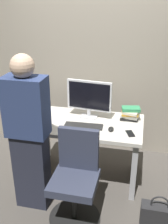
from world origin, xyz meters
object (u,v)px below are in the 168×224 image
cell_phone (130,134)px  handbag (158,216)px  desk (85,140)px  office_chair (76,181)px  mouse (111,129)px  cup_near_keyboard (43,120)px  person_at_desk (29,135)px  monitor (89,97)px  keyboard (84,126)px  book_stack (130,114)px

cell_phone → handbag: size_ratio=0.38×
desk → office_chair: size_ratio=1.42×
mouse → cup_near_keyboard: 0.79m
person_at_desk → cell_phone: size_ratio=11.38×
monitor → cup_near_keyboard: 0.60m
keyboard → cell_phone: (0.52, -0.05, -0.01)m
person_at_desk → mouse: 0.89m
cell_phone → office_chair: bearing=-153.3°
monitor → book_stack: monitor is taller
keyboard → cell_phone: keyboard is taller
keyboard → book_stack: (0.49, 0.30, 0.07)m
desk → cell_phone: size_ratio=9.27×
book_stack → cell_phone: book_stack is taller
person_at_desk → cell_phone: bearing=24.1°
mouse → keyboard: bearing=176.6°
keyboard → cell_phone: size_ratio=2.99×
office_chair → book_stack: bearing=62.8°
cup_near_keyboard → handbag: cup_near_keyboard is taller
desk → cell_phone: bearing=-17.8°
handbag → office_chair: bearing=-178.1°
monitor → cup_near_keyboard: monitor is taller
monitor → handbag: bearing=-42.9°
desk → cup_near_keyboard: bearing=-163.2°
cup_near_keyboard → handbag: (1.34, -0.51, -0.65)m
office_chair → mouse: office_chair is taller
person_at_desk → keyboard: (0.44, 0.48, -0.09)m
person_at_desk → cup_near_keyboard: size_ratio=18.61×
keyboard → cup_near_keyboard: (-0.48, -0.02, 0.03)m
mouse → cell_phone: size_ratio=0.69×
desk → office_chair: bearing=-84.9°
monitor → cell_phone: size_ratio=3.75×
keyboard → handbag: keyboard is taller
monitor → book_stack: size_ratio=2.30×
desk → book_stack: size_ratio=5.69×
mouse → book_stack: book_stack is taller
monitor → handbag: (0.86, -0.80, -0.87)m
person_at_desk → book_stack: person_at_desk is taller
office_chair → monitor: bearing=93.1°
person_at_desk → mouse: bearing=31.8°
keyboard → cup_near_keyboard: bearing=-180.0°
mouse → person_at_desk: bearing=-148.2°
office_chair → cup_near_keyboard: office_chair is taller
cell_phone → mouse: bearing=150.1°
book_stack → mouse: bearing=-119.8°
keyboard → mouse: (0.31, -0.02, 0.01)m
keyboard → handbag: 1.19m
monitor → mouse: monitor is taller
keyboard → desk: bearing=92.6°
desk → monitor: 0.52m
monitor → keyboard: (-0.01, -0.27, -0.25)m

